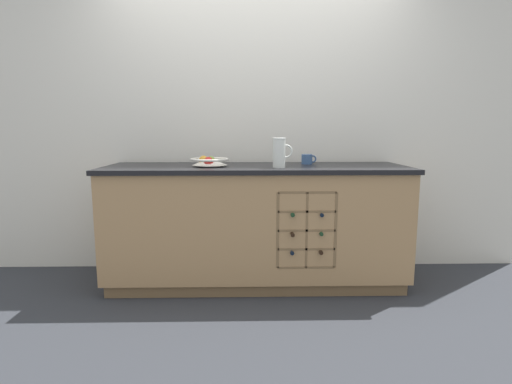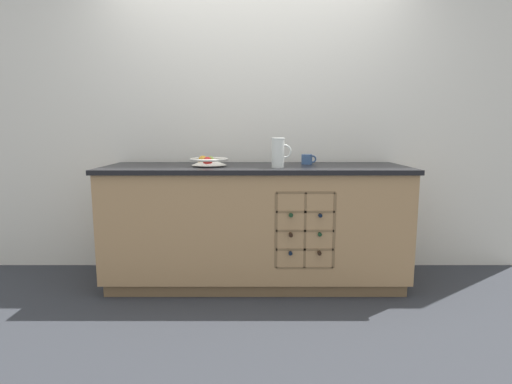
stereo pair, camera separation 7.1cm
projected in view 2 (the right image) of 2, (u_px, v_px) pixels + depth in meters
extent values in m
plane|color=#2D3035|center=(256.00, 281.00, 3.19)|extent=(14.00, 14.00, 0.00)
cube|color=silver|center=(256.00, 121.00, 3.40)|extent=(4.65, 0.06, 2.55)
cube|color=brown|center=(256.00, 276.00, 3.18)|extent=(2.19, 0.62, 0.09)
cube|color=tan|center=(256.00, 221.00, 3.12)|extent=(2.25, 0.68, 0.80)
cube|color=black|center=(256.00, 168.00, 3.05)|extent=(2.29, 0.72, 0.03)
cube|color=brown|center=(304.00, 227.00, 2.88)|extent=(0.41, 0.01, 0.54)
cube|color=brown|center=(276.00, 229.00, 2.83)|extent=(0.02, 0.10, 0.54)
cube|color=brown|center=(333.00, 229.00, 2.83)|extent=(0.02, 0.10, 0.54)
cube|color=brown|center=(304.00, 266.00, 2.87)|extent=(0.41, 0.10, 0.02)
cube|color=brown|center=(305.00, 248.00, 2.85)|extent=(0.41, 0.10, 0.02)
cube|color=brown|center=(305.00, 229.00, 2.83)|extent=(0.41, 0.10, 0.02)
cube|color=brown|center=(305.00, 210.00, 2.80)|extent=(0.41, 0.10, 0.02)
cube|color=brown|center=(306.00, 192.00, 2.78)|extent=(0.41, 0.10, 0.02)
cube|color=brown|center=(305.00, 229.00, 2.83)|extent=(0.02, 0.10, 0.54)
cylinder|color=black|center=(289.00, 246.00, 2.96)|extent=(0.07, 0.20, 0.07)
cylinder|color=black|center=(291.00, 252.00, 2.82)|extent=(0.03, 0.09, 0.03)
cylinder|color=black|center=(316.00, 246.00, 2.96)|extent=(0.08, 0.20, 0.08)
cylinder|color=black|center=(319.00, 252.00, 2.82)|extent=(0.03, 0.09, 0.03)
cylinder|color=black|center=(290.00, 229.00, 2.92)|extent=(0.07, 0.19, 0.07)
cylinder|color=black|center=(291.00, 234.00, 2.78)|extent=(0.03, 0.08, 0.03)
cylinder|color=#19381E|center=(317.00, 229.00, 2.93)|extent=(0.07, 0.18, 0.07)
cylinder|color=#19381E|center=(320.00, 233.00, 2.80)|extent=(0.03, 0.08, 0.03)
cylinder|color=#19381E|center=(289.00, 210.00, 2.92)|extent=(0.08, 0.20, 0.08)
cylinder|color=#19381E|center=(291.00, 214.00, 2.78)|extent=(0.03, 0.09, 0.03)
cylinder|color=black|center=(317.00, 211.00, 2.91)|extent=(0.07, 0.19, 0.07)
cylinder|color=black|center=(320.00, 215.00, 2.78)|extent=(0.03, 0.08, 0.03)
cylinder|color=silver|center=(210.00, 166.00, 3.01)|extent=(0.13, 0.13, 0.01)
cone|color=silver|center=(210.00, 162.00, 3.00)|extent=(0.26, 0.26, 0.05)
torus|color=silver|center=(210.00, 159.00, 3.00)|extent=(0.29, 0.29, 0.02)
sphere|color=red|center=(208.00, 161.00, 2.94)|extent=(0.07, 0.07, 0.07)
sphere|color=#7FA838|center=(211.00, 161.00, 3.03)|extent=(0.07, 0.07, 0.07)
sphere|color=gold|center=(204.00, 160.00, 3.00)|extent=(0.07, 0.07, 0.07)
cylinder|color=silver|center=(279.00, 153.00, 2.88)|extent=(0.09, 0.09, 0.21)
torus|color=silver|center=(279.00, 138.00, 2.86)|extent=(0.10, 0.10, 0.01)
torus|color=silver|center=(285.00, 151.00, 2.88)|extent=(0.10, 0.01, 0.10)
cylinder|color=#385684|center=(307.00, 159.00, 3.18)|extent=(0.09, 0.09, 0.08)
torus|color=#385684|center=(313.00, 159.00, 3.18)|extent=(0.06, 0.01, 0.06)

